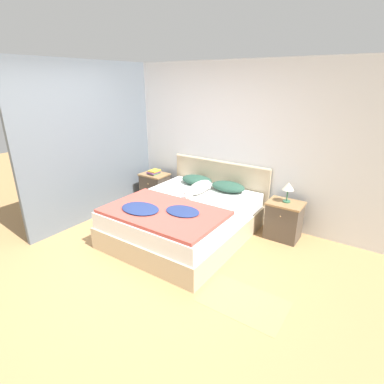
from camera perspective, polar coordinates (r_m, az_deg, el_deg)
The scene contains 14 objects.
ground_plane at distance 4.10m, azimuth -11.23°, elevation -13.25°, with size 16.00×16.00×0.00m, color tan.
wall_back at distance 5.20m, azimuth 4.71°, elevation 9.68°, with size 9.00×0.06×2.55m.
wall_side_left at distance 5.40m, azimuth -16.39°, elevation 9.34°, with size 0.06×3.10×2.55m.
bed at distance 4.55m, azimuth -1.48°, elevation -5.26°, with size 1.74×2.08×0.55m.
headboard at distance 5.29m, azimuth 5.20°, elevation 1.16°, with size 1.82×0.06×0.96m.
nightstand_left at distance 5.84m, azimuth -7.06°, elevation 0.78°, with size 0.50×0.40×0.58m.
nightstand_right at distance 4.69m, azimuth 17.07°, elevation -5.16°, with size 0.50×0.40×0.58m.
pillow_left at distance 5.19m, azimuth 0.92°, elevation 2.31°, with size 0.57×0.37×0.15m.
pillow_right at distance 4.90m, azimuth 6.89°, elevation 1.04°, with size 0.57×0.37×0.15m.
quilt at distance 4.08m, azimuth -5.63°, elevation -3.72°, with size 1.62×1.03×0.08m.
dog at distance 4.75m, azimuth 1.31°, elevation 0.75°, with size 0.23×0.80×0.19m.
book_stack at distance 5.73m, azimuth -7.26°, elevation 3.81°, with size 0.18×0.23×0.08m.
table_lamp at distance 4.52m, azimuth 17.86°, elevation 0.86°, with size 0.17×0.17×0.30m.
rug at distance 3.50m, azimuth 9.75°, elevation -19.87°, with size 0.91×0.58×0.00m.
Camera 1 is at (2.51, -2.32, 2.26)m, focal length 28.00 mm.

